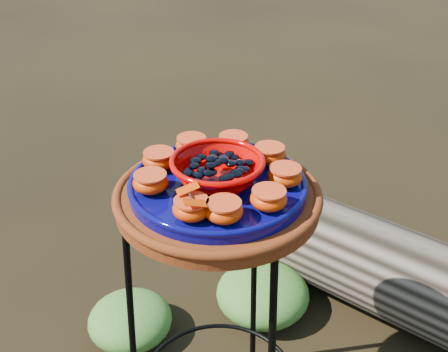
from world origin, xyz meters
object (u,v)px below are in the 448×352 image
at_px(red_bowl, 217,171).
at_px(driftwood_log, 410,280).
at_px(plant_stand, 219,326).
at_px(terracotta_saucer, 218,198).
at_px(cobalt_plate, 218,187).

bearing_deg(red_bowl, driftwood_log, 59.82).
bearing_deg(plant_stand, terracotta_saucer, 0.00).
height_order(cobalt_plate, red_bowl, red_bowl).
bearing_deg(cobalt_plate, plant_stand, 0.00).
height_order(cobalt_plate, driftwood_log, cobalt_plate).
bearing_deg(red_bowl, plant_stand, 0.00).
bearing_deg(cobalt_plate, red_bowl, 0.00).
xyz_separation_m(plant_stand, terracotta_saucer, (0.00, 0.00, 0.37)).
distance_m(cobalt_plate, red_bowl, 0.04).
distance_m(terracotta_saucer, red_bowl, 0.07).
relative_size(plant_stand, cobalt_plate, 1.93).
bearing_deg(red_bowl, cobalt_plate, 0.00).
relative_size(terracotta_saucer, driftwood_log, 0.26).
height_order(plant_stand, driftwood_log, plant_stand).
bearing_deg(cobalt_plate, driftwood_log, 59.82).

